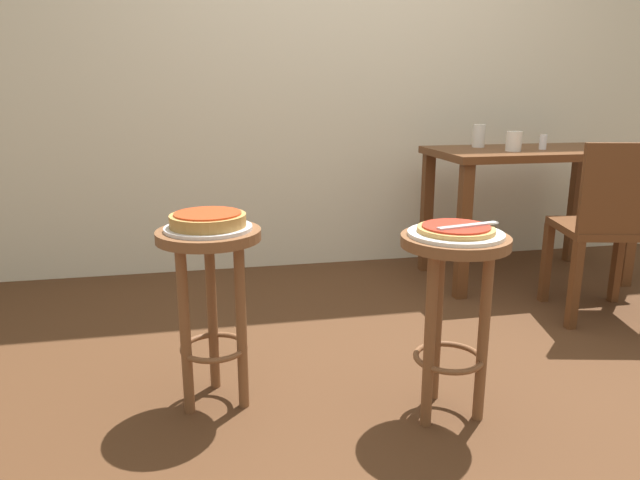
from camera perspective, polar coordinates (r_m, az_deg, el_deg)
name	(u,v)px	position (r m, az deg, el deg)	size (l,w,h in m)	color
ground_plane	(437,380)	(2.32, 11.30, -13.27)	(6.00, 6.00, 0.00)	#4C2D19
back_wall	(338,13)	(3.65, 1.80, 21.25)	(6.00, 0.10, 3.00)	beige
stool_foreground	(453,287)	(1.94, 12.80, -4.48)	(0.35, 0.35, 0.62)	brown
serving_plate_foreground	(456,234)	(1.89, 13.10, 0.59)	(0.30, 0.30, 0.01)	white
pizza_foreground	(456,229)	(1.88, 13.12, 1.06)	(0.24, 0.24, 0.02)	tan
stool_middle	(211,279)	(2.00, -10.60, -3.77)	(0.35, 0.35, 0.62)	brown
serving_plate_middle	(208,228)	(1.95, -10.84, 1.15)	(0.29, 0.29, 0.01)	silver
pizza_middle	(208,220)	(1.94, -10.88, 1.97)	(0.25, 0.25, 0.05)	#B78442
dining_table	(529,171)	(3.50, 19.68, 6.33)	(1.09, 0.60, 0.75)	#5B3319
cup_near_edge	(514,141)	(3.33, 18.37, 9.13)	(0.08, 0.08, 0.10)	silver
cup_far_edge	(479,136)	(3.49, 15.22, 9.77)	(0.07, 0.07, 0.13)	silver
condiment_shaker	(543,142)	(3.48, 20.92, 8.92)	(0.04, 0.04, 0.08)	white
wooden_chair	(610,224)	(3.01, 26.44, 1.36)	(0.48, 0.48, 0.85)	#5B3319
pizza_server_knife	(468,226)	(1.88, 14.23, 1.38)	(0.22, 0.02, 0.01)	silver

